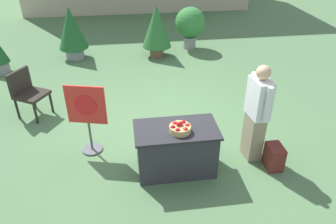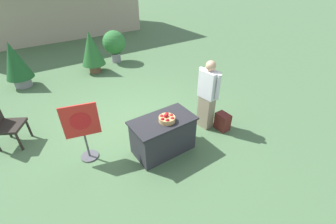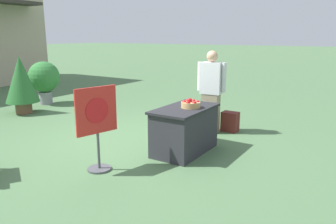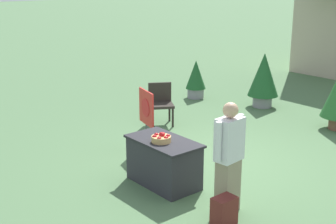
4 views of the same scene
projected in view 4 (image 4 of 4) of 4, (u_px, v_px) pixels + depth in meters
name	position (u px, v px, depth m)	size (l,w,h in m)	color
ground_plane	(209.00, 163.00, 8.91)	(120.00, 120.00, 0.00)	#4C7047
display_table	(164.00, 162.00, 7.89)	(1.30, 0.73, 0.79)	#2D2D33
apple_basket	(161.00, 138.00, 7.67)	(0.33, 0.33, 0.16)	tan
person_visitor	(229.00, 157.00, 6.85)	(0.30, 0.61, 1.70)	gray
backpack	(224.00, 211.00, 6.64)	(0.24, 0.34, 0.42)	maroon
poster_board	(146.00, 118.00, 9.25)	(0.66, 0.36, 1.27)	#4C4C51
patio_chair	(161.00, 101.00, 11.13)	(0.75, 0.75, 0.97)	#28231E
potted_plant_near_right	(196.00, 78.00, 13.48)	(0.58, 0.58, 1.10)	gray
potted_plant_far_left	(264.00, 77.00, 12.49)	(0.82, 0.82, 1.47)	gray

